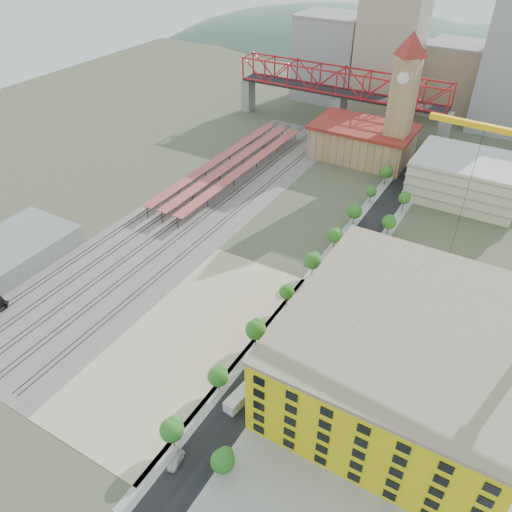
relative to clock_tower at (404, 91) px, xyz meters
The scene contains 30 objects.
ground 85.36m from the clock_tower, 95.71° to the right, with size 400.00×400.00×0.00m, color #474C38.
ballast_strip 81.63m from the clock_tower, 125.15° to the right, with size 36.00×165.00×0.06m, color #605E59.
dirt_lot 115.74m from the clock_tower, 96.14° to the right, with size 28.00×67.00×0.06m, color tan.
street_asphalt 71.48m from the clock_tower, 82.98° to the right, with size 12.00×170.00×0.06m, color black.
sidewalk_west 71.08m from the clock_tower, 87.80° to the right, with size 3.00×170.00×0.04m, color gray.
sidewalk_east 72.31m from the clock_tower, 78.27° to the right, with size 3.00×170.00×0.04m, color gray.
construction_pad 110.41m from the clock_tower, 69.69° to the right, with size 50.00×90.00×0.06m, color gray.
rail_tracks 82.57m from the clock_tower, 126.24° to the right, with size 26.56×160.00×0.18m.
platform_canopies 65.08m from the clock_tower, 144.47° to the right, with size 16.00×80.00×4.12m.
station_hall 25.65m from the clock_tower, behind, with size 38.00×24.00×13.10m.
clock_tower is the anchor object (origin of this frame).
parking_garage 36.81m from the clock_tower, 19.64° to the right, with size 34.00×26.00×14.00m, color silver.
truss_bridge 42.56m from the clock_tower, 142.85° to the left, with size 94.00×9.60×25.60m.
construction_building 107.36m from the clock_tower, 71.22° to the right, with size 44.60×50.60×18.80m.
warehouse 135.13m from the clock_tower, 123.93° to the right, with size 22.00×32.00×5.00m, color gray.
street_trees 80.70m from the clock_tower, 83.91° to the right, with size 15.40×124.40×8.00m.
skyline 62.60m from the clock_tower, 90.49° to the left, with size 133.00×46.00×60.00m.
distant_hills 213.32m from the clock_tower, 78.30° to the left, with size 647.00×264.00×227.00m.
site_trailer_a 122.63m from the clock_tower, 86.16° to the right, with size 2.60×9.86×2.70m, color silver.
site_trailer_b 112.38m from the clock_tower, 85.79° to the right, with size 2.54×9.64×2.64m, color silver.
site_trailer_c 95.21m from the clock_tower, 84.97° to the right, with size 2.52×9.57×2.62m, color silver.
site_trailer_d 90.67m from the clock_tower, 84.69° to the right, with size 2.74×10.40×2.85m, color silver.
car_0 140.55m from the clock_tower, 87.92° to the right, with size 1.80×4.46×1.52m, color silver.
car_1 106.11m from the clock_tower, 87.20° to the right, with size 1.69×4.84×1.59m, color #A4A3A9.
car_2 95.94m from the clock_tower, 86.88° to the right, with size 2.27×4.93×1.37m, color black.
car_3 61.56m from the clock_tower, 84.77° to the right, with size 1.85×4.55×1.32m, color navy.
car_4 119.92m from the clock_tower, 84.59° to the right, with size 1.72×4.28×1.46m, color silver.
car_5 86.34m from the clock_tower, 82.26° to the right, with size 1.65×4.74×1.56m, color #B0AFB5.
car_6 85.74m from the clock_tower, 82.20° to the right, with size 2.24×4.85×1.35m, color black.
car_7 63.94m from the clock_tower, 78.96° to the right, with size 1.82×4.49×1.30m, color navy.
Camera 1 is at (51.29, -94.22, 83.59)m, focal length 35.00 mm.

